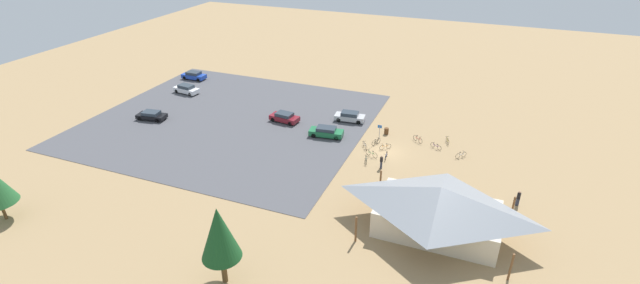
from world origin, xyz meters
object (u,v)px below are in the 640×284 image
at_px(bicycle_yellow_near_sign, 447,141).
at_px(bicycle_teal_trailside, 366,160).
at_px(bicycle_black_near_porch, 376,142).
at_px(bicycle_purple_back_row, 436,146).
at_px(lot_sign, 380,130).
at_px(car_blue_back_corner, 194,75).
at_px(car_maroon_inner_stall, 284,117).
at_px(car_green_aisle_side, 326,132).
at_px(bicycle_blue_yard_front, 386,156).
at_px(bike_pavilion, 439,207).
at_px(bicycle_white_edge_south, 461,155).
at_px(visitor_near_lot, 518,198).
at_px(bicycle_green_lone_west, 372,154).
at_px(car_white_by_curb, 186,89).
at_px(bicycle_silver_yard_center, 365,145).
at_px(trash_bin, 386,131).
at_px(car_black_second_row, 152,115).
at_px(bicycle_red_yard_left, 418,139).
at_px(visitor_crossing_yard, 381,162).
at_px(bicycle_orange_mid_cluster, 385,147).
at_px(pine_midwest, 219,233).
at_px(car_silver_mid_lot, 350,117).

relative_size(bicycle_yellow_near_sign, bicycle_teal_trailside, 0.94).
bearing_deg(bicycle_black_near_porch, bicycle_purple_back_row, -167.28).
distance_m(lot_sign, bicycle_purple_back_row, 7.59).
relative_size(bicycle_purple_back_row, car_blue_back_corner, 0.35).
relative_size(bicycle_black_near_porch, car_maroon_inner_stall, 0.36).
bearing_deg(car_green_aisle_side, bicycle_blue_yard_front, 162.28).
xyz_separation_m(bike_pavilion, car_maroon_inner_stall, (24.32, -17.10, -2.04)).
bearing_deg(bicycle_white_edge_south, visitor_near_lot, 128.61).
xyz_separation_m(bicycle_green_lone_west, visitor_near_lot, (-17.03, 4.44, 0.54)).
bearing_deg(bicycle_yellow_near_sign, car_white_by_curb, -3.11).
xyz_separation_m(bicycle_black_near_porch, car_maroon_inner_stall, (14.26, -1.93, 0.34)).
height_order(bicycle_blue_yard_front, car_green_aisle_side, car_green_aisle_side).
height_order(bicycle_silver_yard_center, car_white_by_curb, car_white_by_curb).
bearing_deg(trash_bin, visitor_near_lot, 146.17).
xyz_separation_m(bicycle_teal_trailside, visitor_near_lot, (-17.24, 2.74, 0.54)).
xyz_separation_m(trash_bin, car_black_second_row, (33.23, 8.00, 0.23)).
relative_size(bicycle_purple_back_row, bicycle_black_near_porch, 0.94).
xyz_separation_m(car_black_second_row, visitor_near_lot, (-50.10, 3.30, 0.25)).
xyz_separation_m(bicycle_blue_yard_front, bicycle_red_yard_left, (-2.79, -5.94, 0.03)).
height_order(bicycle_green_lone_west, visitor_crossing_yard, visitor_crossing_yard).
relative_size(car_black_second_row, visitor_near_lot, 2.52).
bearing_deg(car_blue_back_corner, visitor_near_lot, 159.71).
height_order(bicycle_black_near_porch, bicycle_orange_mid_cluster, bicycle_black_near_porch).
bearing_deg(car_white_by_curb, bicycle_white_edge_south, 172.80).
relative_size(car_blue_back_corner, visitor_crossing_yard, 2.50).
bearing_deg(car_black_second_row, bicycle_green_lone_west, -178.04).
bearing_deg(visitor_near_lot, car_maroon_inner_stall, -17.17).
bearing_deg(lot_sign, bicycle_black_near_porch, 90.48).
bearing_deg(car_blue_back_corner, car_white_by_curb, 115.43).
bearing_deg(car_white_by_curb, bicycle_black_near_porch, 169.91).
distance_m(bicycle_black_near_porch, car_black_second_row, 33.05).
bearing_deg(lot_sign, visitor_crossing_yard, 106.73).
distance_m(bike_pavilion, car_black_second_row, 44.15).
distance_m(car_green_aisle_side, visitor_near_lot, 25.42).
bearing_deg(pine_midwest, bicycle_silver_yard_center, -98.59).
bearing_deg(bicycle_orange_mid_cluster, car_silver_mid_lot, -42.96).
xyz_separation_m(lot_sign, bicycle_white_edge_south, (-10.78, 1.12, -1.04)).
relative_size(bicycle_orange_mid_cluster, bicycle_silver_yard_center, 0.85).
distance_m(bicycle_green_lone_west, car_black_second_row, 33.09).
relative_size(bicycle_red_yard_left, car_silver_mid_lot, 0.32).
xyz_separation_m(lot_sign, bicycle_silver_yard_center, (1.09, 3.03, -1.04)).
bearing_deg(bicycle_red_yard_left, visitor_crossing_yard, 71.85).
height_order(lot_sign, bicycle_teal_trailside, lot_sign).
relative_size(pine_midwest, visitor_crossing_yard, 4.28).
distance_m(bicycle_purple_back_row, bicycle_orange_mid_cluster, 6.58).
xyz_separation_m(bicycle_green_lone_west, car_silver_mid_lot, (5.85, -9.00, 0.36)).
distance_m(bicycle_black_near_porch, car_blue_back_corner, 39.45).
relative_size(trash_bin, car_maroon_inner_stall, 0.20).
relative_size(bike_pavilion, bicycle_purple_back_row, 9.13).
relative_size(bike_pavilion, car_black_second_row, 3.09).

